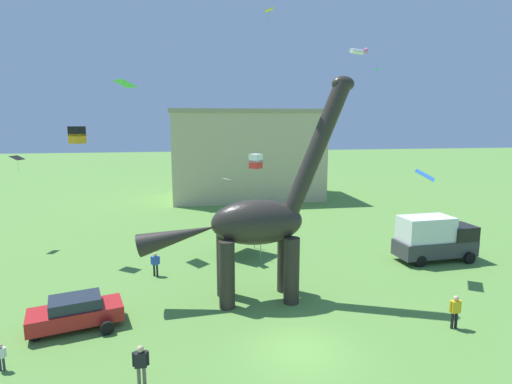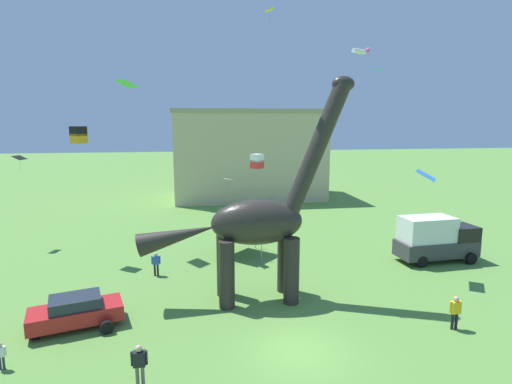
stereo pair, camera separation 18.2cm
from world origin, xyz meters
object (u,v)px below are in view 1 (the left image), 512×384
at_px(dinosaur_sculpture, 256,222).
at_px(parked_sedan_left, 76,312).
at_px(festival_canopy_tent, 239,221).
at_px(kite_apex, 359,51).
at_px(kite_drifting, 125,84).
at_px(kite_mid_center, 269,10).
at_px(kite_mid_left, 425,175).
at_px(kite_near_low, 227,179).
at_px(kite_high_left, 17,158).
at_px(person_near_flyer, 141,362).
at_px(kite_trailing, 256,161).
at_px(person_vendor_side, 455,309).
at_px(kite_mid_right, 377,69).
at_px(parked_box_truck, 434,238).
at_px(person_strolling_adult, 155,262).
at_px(kite_far_left, 77,135).
at_px(person_far_spectator, 1,354).

bearing_deg(dinosaur_sculpture, parked_sedan_left, -148.46).
height_order(festival_canopy_tent, kite_apex, kite_apex).
relative_size(kite_drifting, kite_mid_center, 2.52).
relative_size(festival_canopy_tent, kite_mid_left, 1.62).
distance_m(kite_near_low, kite_high_left, 16.74).
bearing_deg(person_near_flyer, kite_apex, -132.23).
height_order(parked_sedan_left, festival_canopy_tent, festival_canopy_tent).
bearing_deg(kite_trailing, kite_apex, 25.36).
bearing_deg(festival_canopy_tent, person_vendor_side, -55.26).
distance_m(person_near_flyer, kite_mid_right, 29.43).
bearing_deg(kite_mid_right, parked_box_truck, -83.93).
height_order(person_strolling_adult, kite_trailing, kite_trailing).
bearing_deg(parked_sedan_left, kite_far_left, 85.00).
distance_m(kite_mid_right, kite_drifting, 20.54).
distance_m(person_strolling_adult, kite_mid_center, 16.41).
bearing_deg(person_strolling_adult, kite_high_left, -130.59).
distance_m(parked_sedan_left, kite_mid_left, 20.80).
height_order(parked_box_truck, kite_far_left, kite_far_left).
height_order(dinosaur_sculpture, person_strolling_adult, dinosaur_sculpture).
bearing_deg(kite_high_left, person_far_spectator, -73.02).
relative_size(person_strolling_adult, kite_far_left, 1.32).
xyz_separation_m(kite_mid_right, kite_apex, (0.96, 6.33, 2.51)).
bearing_deg(kite_apex, kite_high_left, -168.83).
bearing_deg(parked_sedan_left, festival_canopy_tent, 30.72).
bearing_deg(kite_trailing, person_near_flyer, -110.86).
bearing_deg(kite_mid_center, parked_sedan_left, -159.88).
distance_m(dinosaur_sculpture, kite_near_low, 6.97).
bearing_deg(dinosaur_sculpture, person_near_flyer, -108.31).
relative_size(kite_mid_right, kite_high_left, 0.65).
relative_size(person_vendor_side, kite_trailing, 1.33).
xyz_separation_m(parked_box_truck, festival_canopy_tent, (-13.36, 3.52, 0.90)).
height_order(parked_box_truck, person_strolling_adult, parked_box_truck).
distance_m(person_strolling_adult, kite_mid_right, 23.91).
relative_size(person_strolling_adult, person_vendor_side, 0.93).
distance_m(person_far_spectator, kite_mid_right, 32.15).
bearing_deg(person_strolling_adult, person_vendor_side, 55.24).
relative_size(person_vendor_side, kite_apex, 0.94).
relative_size(person_near_flyer, kite_apex, 0.93).
relative_size(parked_box_truck, festival_canopy_tent, 1.82).
bearing_deg(person_near_flyer, person_vendor_side, -177.77).
bearing_deg(person_vendor_side, kite_high_left, -70.45).
xyz_separation_m(dinosaur_sculpture, kite_far_left, (-10.91, 8.61, 4.45)).
bearing_deg(kite_drifting, kite_near_low, -27.15).
xyz_separation_m(parked_box_truck, person_near_flyer, (-18.88, -10.97, -0.65)).
relative_size(dinosaur_sculpture, kite_drifting, 5.94).
distance_m(person_vendor_side, kite_mid_left, 8.67).
distance_m(dinosaur_sculpture, kite_mid_center, 11.49).
relative_size(kite_near_low, kite_far_left, 0.77).
relative_size(parked_sedan_left, kite_apex, 2.57).
bearing_deg(kite_high_left, kite_drifting, -16.45).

